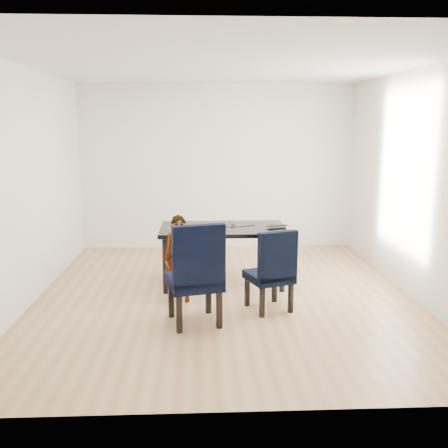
{
  "coord_description": "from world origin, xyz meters",
  "views": [
    {
      "loc": [
        -0.27,
        -5.76,
        2.04
      ],
      "look_at": [
        0.0,
        0.2,
        0.85
      ],
      "focal_mm": 40.0,
      "sensor_mm": 36.0,
      "label": 1
    }
  ],
  "objects_px": {
    "plate": "(197,232)",
    "laptop": "(276,226)",
    "dining_table": "(223,255)",
    "child": "(179,259)",
    "chair_left": "(194,273)",
    "chair_right": "(269,269)"
  },
  "relations": [
    {
      "from": "chair_left",
      "to": "chair_right",
      "type": "distance_m",
      "value": 0.9
    },
    {
      "from": "dining_table",
      "to": "chair_right",
      "type": "xyz_separation_m",
      "value": [
        0.47,
        -0.97,
        0.09
      ]
    },
    {
      "from": "chair_left",
      "to": "plate",
      "type": "bearing_deg",
      "value": 74.6
    },
    {
      "from": "dining_table",
      "to": "chair_left",
      "type": "xyz_separation_m",
      "value": [
        -0.36,
        -1.31,
        0.17
      ]
    },
    {
      "from": "dining_table",
      "to": "laptop",
      "type": "height_order",
      "value": "laptop"
    },
    {
      "from": "chair_left",
      "to": "plate",
      "type": "relative_size",
      "value": 4.0
    },
    {
      "from": "child",
      "to": "plate",
      "type": "bearing_deg",
      "value": 63.67
    },
    {
      "from": "plate",
      "to": "laptop",
      "type": "relative_size",
      "value": 0.94
    },
    {
      "from": "child",
      "to": "plate",
      "type": "relative_size",
      "value": 3.76
    },
    {
      "from": "dining_table",
      "to": "laptop",
      "type": "distance_m",
      "value": 0.78
    },
    {
      "from": "plate",
      "to": "laptop",
      "type": "height_order",
      "value": "laptop"
    },
    {
      "from": "dining_table",
      "to": "plate",
      "type": "bearing_deg",
      "value": -135.98
    },
    {
      "from": "dining_table",
      "to": "child",
      "type": "xyz_separation_m",
      "value": [
        -0.53,
        -0.65,
        0.14
      ]
    },
    {
      "from": "chair_right",
      "to": "plate",
      "type": "bearing_deg",
      "value": 120.44
    },
    {
      "from": "plate",
      "to": "child",
      "type": "bearing_deg",
      "value": -121.76
    },
    {
      "from": "laptop",
      "to": "dining_table",
      "type": "bearing_deg",
      "value": -20.0
    },
    {
      "from": "chair_right",
      "to": "laptop",
      "type": "height_order",
      "value": "chair_right"
    },
    {
      "from": "chair_left",
      "to": "plate",
      "type": "distance_m",
      "value": 1.02
    },
    {
      "from": "dining_table",
      "to": "plate",
      "type": "xyz_separation_m",
      "value": [
        -0.33,
        -0.32,
        0.38
      ]
    },
    {
      "from": "chair_right",
      "to": "laptop",
      "type": "relative_size",
      "value": 3.21
    },
    {
      "from": "dining_table",
      "to": "laptop",
      "type": "xyz_separation_m",
      "value": [
        0.68,
        -0.02,
        0.39
      ]
    },
    {
      "from": "plate",
      "to": "laptop",
      "type": "distance_m",
      "value": 1.05
    }
  ]
}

